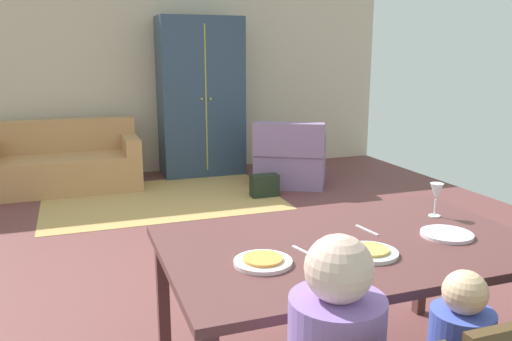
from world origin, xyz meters
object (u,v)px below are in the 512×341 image
object	(u,v)px
plate_near_woman	(447,234)
handbag	(264,186)
armoire	(201,97)
plate_near_child	(370,253)
armchair	(291,159)
dining_table	(349,254)
plate_near_man	(263,262)
wine_glass	(436,193)
couch	(64,165)

from	to	relation	value
plate_near_woman	handbag	xyz separation A→B (m)	(0.37, 3.51, -0.64)
handbag	armoire	bearing A→B (deg)	105.31
plate_near_child	armchair	world-z (taller)	armchair
dining_table	handbag	xyz separation A→B (m)	(0.85, 3.41, -0.56)
plate_near_child	plate_near_woman	xyz separation A→B (m)	(0.48, 0.08, 0.00)
dining_table	plate_near_child	xyz separation A→B (m)	(-0.00, -0.18, 0.07)
dining_table	armchair	world-z (taller)	armchair
dining_table	plate_near_man	size ratio (longest dim) A/B	7.00
wine_glass	armoire	size ratio (longest dim) A/B	0.09
plate_near_man	couch	xyz separation A→B (m)	(-0.85, 4.69, -0.47)
plate_near_child	handbag	xyz separation A→B (m)	(0.85, 3.59, -0.64)
plate_near_woman	handbag	world-z (taller)	plate_near_woman
plate_near_man	plate_near_child	bearing A→B (deg)	-7.11
dining_table	handbag	distance (m)	3.56
couch	handbag	xyz separation A→B (m)	(2.18, -1.16, -0.17)
plate_near_man	plate_near_child	distance (m)	0.49
armchair	plate_near_man	bearing A→B (deg)	-114.99
dining_table	couch	distance (m)	4.77
plate_near_woman	wine_glass	bearing A→B (deg)	62.01
couch	wine_glass	bearing A→B (deg)	-65.94
wine_glass	couch	size ratio (longest dim) A/B	0.11
wine_glass	couch	xyz separation A→B (m)	(-1.96, 4.39, -0.59)
armchair	dining_table	bearing A→B (deg)	-109.59
plate_near_child	armoire	distance (m)	5.04
armoire	plate_near_man	bearing A→B (deg)	-100.80
plate_near_man	plate_near_woman	bearing A→B (deg)	1.19
plate_near_child	couch	distance (m)	4.95
wine_glass	handbag	distance (m)	3.32
couch	armoire	world-z (taller)	armoire
plate_near_child	couch	world-z (taller)	couch
wine_glass	plate_near_child	bearing A→B (deg)	-150.26
plate_near_man	plate_near_child	xyz separation A→B (m)	(0.48, -0.06, 0.00)
plate_near_woman	armchair	world-z (taller)	armchair
plate_near_child	plate_near_woman	distance (m)	0.49
plate_near_man	wine_glass	xyz separation A→B (m)	(1.11, 0.30, 0.12)
plate_near_child	handbag	world-z (taller)	plate_near_child
armchair	handbag	distance (m)	0.72
plate_near_child	wine_glass	distance (m)	0.74
plate_near_woman	armchair	distance (m)	4.08
plate_near_man	armoire	bearing A→B (deg)	79.20
wine_glass	couch	bearing A→B (deg)	114.06
dining_table	couch	bearing A→B (deg)	106.22
armoire	wine_glass	bearing A→B (deg)	-87.92
plate_near_child	wine_glass	size ratio (longest dim) A/B	1.34
dining_table	plate_near_child	bearing A→B (deg)	-90.00
plate_near_woman	couch	xyz separation A→B (m)	(-1.81, 4.67, -0.47)
plate_near_child	plate_near_man	bearing A→B (deg)	172.89
dining_table	armchair	size ratio (longest dim) A/B	1.50
armoire	armchair	bearing A→B (deg)	-46.64
plate_near_man	wine_glass	bearing A→B (deg)	15.10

